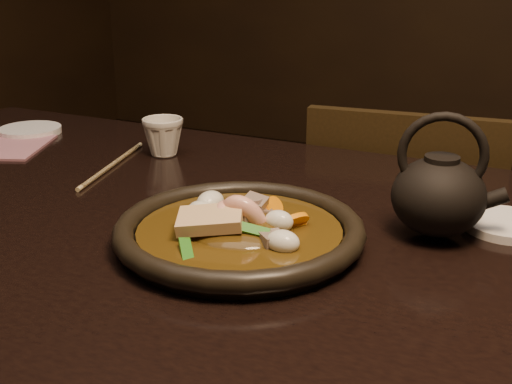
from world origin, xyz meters
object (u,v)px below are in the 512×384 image
at_px(chair, 401,273).
at_px(teapot, 439,192).
at_px(tea_cup, 163,136).
at_px(table, 212,290).
at_px(plate, 240,232).

distance_m(chair, teapot, 0.62).
relative_size(tea_cup, teapot, 0.47).
relative_size(table, plate, 5.24).
xyz_separation_m(tea_cup, teapot, (0.50, -0.15, 0.02)).
bearing_deg(tea_cup, chair, 42.42).
bearing_deg(table, teapot, 25.71).
xyz_separation_m(table, chair, (0.11, 0.61, -0.23)).
bearing_deg(table, chair, 79.25).
height_order(table, tea_cup, tea_cup).
bearing_deg(teapot, tea_cup, 152.08).
bearing_deg(tea_cup, teapot, -16.54).
relative_size(table, tea_cup, 22.18).
distance_m(plate, tea_cup, 0.40).
relative_size(chair, teapot, 5.27).
height_order(chair, teapot, teapot).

